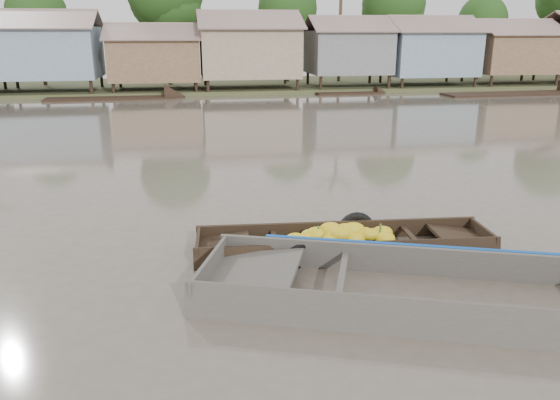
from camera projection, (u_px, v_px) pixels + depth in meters
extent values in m
plane|color=#544D40|center=(296.00, 265.00, 9.86)|extent=(120.00, 120.00, 0.00)
cube|color=#384723|center=(211.00, 87.00, 40.94)|extent=(120.00, 12.00, 0.50)
cube|color=gray|center=(49.00, 53.00, 35.18)|extent=(6.20, 5.20, 3.20)
cube|color=brown|center=(39.00, 19.00, 33.25)|extent=(6.60, 3.02, 1.28)
cube|color=brown|center=(50.00, 20.00, 35.89)|extent=(6.60, 3.02, 1.28)
cube|color=brown|center=(155.00, 60.00, 36.39)|extent=(5.80, 4.60, 2.70)
cube|color=brown|center=(152.00, 31.00, 34.68)|extent=(6.20, 2.67, 1.14)
cube|color=brown|center=(154.00, 31.00, 37.02)|extent=(6.20, 2.67, 1.14)
cube|color=gray|center=(249.00, 52.00, 37.25)|extent=(6.50, 5.30, 3.30)
cube|color=brown|center=(251.00, 19.00, 35.28)|extent=(6.90, 3.08, 1.31)
cube|color=brown|center=(246.00, 20.00, 37.97)|extent=(6.90, 3.08, 1.31)
cube|color=slate|center=(348.00, 52.00, 38.37)|extent=(5.40, 4.70, 2.90)
cube|color=brown|center=(354.00, 24.00, 36.61)|extent=(5.80, 2.73, 1.17)
cube|color=brown|center=(344.00, 24.00, 39.00)|extent=(5.80, 2.73, 1.17)
cube|color=gray|center=(428.00, 53.00, 39.35)|extent=(6.00, 5.00, 3.10)
cube|color=brown|center=(438.00, 24.00, 37.49)|extent=(6.40, 2.90, 1.24)
cube|color=brown|center=(422.00, 24.00, 40.03)|extent=(6.40, 2.90, 1.24)
cube|color=brown|center=(510.00, 53.00, 40.39)|extent=(5.70, 4.90, 2.80)
cube|color=brown|center=(524.00, 27.00, 38.60)|extent=(6.10, 2.85, 1.21)
cube|color=brown|center=(504.00, 27.00, 41.09)|extent=(6.10, 2.85, 1.21)
cylinder|color=#473323|center=(42.00, 54.00, 39.25)|extent=(0.28, 0.28, 4.90)
sphere|color=#1A3B12|center=(37.00, 13.00, 38.42)|extent=(4.20, 4.20, 4.20)
cylinder|color=#473323|center=(168.00, 44.00, 39.53)|extent=(0.28, 0.28, 6.30)
cylinder|color=#473323|center=(287.00, 50.00, 42.05)|extent=(0.28, 0.28, 5.25)
sphere|color=#1A3B12|center=(288.00, 9.00, 41.16)|extent=(4.50, 4.50, 4.50)
cylinder|color=#473323|center=(391.00, 47.00, 42.32)|extent=(0.28, 0.28, 5.60)
sphere|color=#1A3B12|center=(394.00, 4.00, 41.37)|extent=(4.80, 4.80, 4.80)
cylinder|color=#473323|center=(479.00, 53.00, 44.68)|extent=(0.28, 0.28, 4.55)
sphere|color=#1A3B12|center=(483.00, 20.00, 43.91)|extent=(3.90, 3.90, 3.90)
cylinder|color=#473323|center=(340.00, 31.00, 41.80)|extent=(0.24, 0.24, 8.00)
cube|color=black|center=(343.00, 254.00, 10.52)|extent=(5.59, 1.43, 0.08)
cube|color=black|center=(338.00, 233.00, 11.03)|extent=(5.65, 0.53, 0.52)
cube|color=black|center=(351.00, 256.00, 9.88)|extent=(5.65, 0.53, 0.52)
cube|color=black|center=(482.00, 239.00, 10.71)|extent=(0.14, 1.23, 0.50)
cube|color=black|center=(459.00, 237.00, 10.65)|extent=(1.03, 1.12, 0.19)
cube|color=black|center=(198.00, 249.00, 10.19)|extent=(0.14, 1.23, 0.50)
cube|color=black|center=(224.00, 245.00, 10.22)|extent=(1.03, 1.12, 0.19)
cube|color=black|center=(275.00, 241.00, 10.30)|extent=(0.18, 1.18, 0.05)
cube|color=black|center=(411.00, 236.00, 10.55)|extent=(0.18, 1.18, 0.05)
ellipsoid|color=yellow|center=(301.00, 241.00, 10.31)|extent=(0.47, 0.34, 0.28)
ellipsoid|color=yellow|center=(355.00, 232.00, 10.81)|extent=(0.39, 0.29, 0.23)
ellipsoid|color=yellow|center=(382.00, 233.00, 10.70)|extent=(0.46, 0.34, 0.27)
ellipsoid|color=yellow|center=(353.00, 247.00, 10.13)|extent=(0.38, 0.28, 0.23)
ellipsoid|color=yellow|center=(363.00, 234.00, 10.37)|extent=(0.43, 0.31, 0.26)
ellipsoid|color=yellow|center=(370.00, 235.00, 10.27)|extent=(0.37, 0.27, 0.22)
ellipsoid|color=yellow|center=(341.00, 234.00, 10.22)|extent=(0.45, 0.33, 0.26)
ellipsoid|color=yellow|center=(301.00, 253.00, 10.06)|extent=(0.38, 0.27, 0.22)
ellipsoid|color=yellow|center=(309.00, 248.00, 10.09)|extent=(0.47, 0.34, 0.27)
ellipsoid|color=yellow|center=(353.00, 230.00, 10.35)|extent=(0.48, 0.35, 0.28)
ellipsoid|color=yellow|center=(353.00, 232.00, 10.77)|extent=(0.41, 0.30, 0.24)
ellipsoid|color=yellow|center=(334.00, 235.00, 10.30)|extent=(0.44, 0.32, 0.26)
ellipsoid|color=yellow|center=(385.00, 239.00, 10.35)|extent=(0.43, 0.32, 0.26)
ellipsoid|color=yellow|center=(349.00, 235.00, 10.30)|extent=(0.42, 0.31, 0.25)
ellipsoid|color=yellow|center=(312.00, 249.00, 10.10)|extent=(0.46, 0.33, 0.27)
ellipsoid|color=yellow|center=(296.00, 246.00, 10.31)|extent=(0.37, 0.27, 0.22)
ellipsoid|color=yellow|center=(334.00, 233.00, 10.64)|extent=(0.38, 0.28, 0.23)
ellipsoid|color=yellow|center=(310.00, 235.00, 10.40)|extent=(0.40, 0.29, 0.24)
ellipsoid|color=yellow|center=(330.00, 229.00, 10.39)|extent=(0.45, 0.33, 0.26)
ellipsoid|color=yellow|center=(312.00, 244.00, 10.17)|extent=(0.42, 0.30, 0.25)
ellipsoid|color=yellow|center=(295.00, 239.00, 10.47)|extent=(0.43, 0.31, 0.25)
ellipsoid|color=yellow|center=(307.00, 245.00, 10.17)|extent=(0.47, 0.34, 0.28)
ellipsoid|color=yellow|center=(345.00, 229.00, 10.46)|extent=(0.36, 0.26, 0.21)
ellipsoid|color=yellow|center=(355.00, 239.00, 10.25)|extent=(0.41, 0.30, 0.24)
ellipsoid|color=yellow|center=(340.00, 232.00, 10.51)|extent=(0.45, 0.33, 0.26)
ellipsoid|color=yellow|center=(331.00, 233.00, 10.50)|extent=(0.42, 0.30, 0.25)
ellipsoid|color=yellow|center=(373.00, 234.00, 10.76)|extent=(0.41, 0.30, 0.24)
ellipsoid|color=yellow|center=(334.00, 232.00, 10.57)|extent=(0.42, 0.31, 0.25)
ellipsoid|color=yellow|center=(328.00, 242.00, 10.12)|extent=(0.36, 0.26, 0.21)
ellipsoid|color=yellow|center=(398.00, 247.00, 10.20)|extent=(0.39, 0.29, 0.23)
ellipsoid|color=yellow|center=(327.00, 230.00, 10.65)|extent=(0.37, 0.27, 0.22)
ellipsoid|color=yellow|center=(317.00, 234.00, 10.40)|extent=(0.47, 0.34, 0.28)
cylinder|color=#3F6626|center=(318.00, 231.00, 10.32)|extent=(0.04, 0.04, 0.18)
cylinder|color=#3F6626|center=(355.00, 229.00, 10.39)|extent=(0.04, 0.04, 0.18)
cylinder|color=#3F6626|center=(380.00, 228.00, 10.43)|extent=(0.04, 0.04, 0.18)
torus|color=black|center=(356.00, 230.00, 11.13)|extent=(0.77, 0.23, 0.76)
torus|color=black|center=(308.00, 259.00, 9.72)|extent=(0.76, 0.23, 0.75)
cube|color=#413D37|center=(470.00, 312.00, 8.38)|extent=(8.36, 4.44, 0.08)
cube|color=#413D37|center=(462.00, 267.00, 9.24)|extent=(7.99, 3.00, 0.67)
cube|color=#413D37|center=(483.00, 328.00, 7.34)|extent=(7.99, 3.00, 0.67)
cube|color=#413D37|center=(211.00, 274.00, 8.98)|extent=(0.75, 1.96, 0.64)
cube|color=#413D37|center=(253.00, 273.00, 8.84)|extent=(1.94, 2.15, 0.26)
cube|color=#413D37|center=(342.00, 276.00, 8.58)|extent=(0.76, 1.89, 0.05)
cube|color=#665E54|center=(470.00, 308.00, 8.36)|extent=(6.45, 3.63, 0.02)
cube|color=navy|center=(463.00, 252.00, 9.22)|extent=(6.45, 2.38, 0.17)
cube|color=black|center=(348.00, 95.00, 36.35)|extent=(4.31, 1.17, 0.35)
cube|color=black|center=(108.00, 100.00, 33.63)|extent=(7.50, 1.98, 0.35)
cube|color=black|center=(510.00, 95.00, 36.05)|extent=(9.24, 2.39, 0.35)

